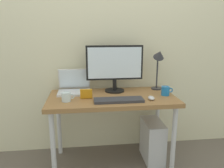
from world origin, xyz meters
TOP-DOWN VIEW (x-y plane):
  - ground_plane at (0.00, 0.00)m, footprint 6.00×6.00m
  - back_wall at (0.00, 0.36)m, footprint 4.40×0.04m
  - desk at (0.00, 0.00)m, footprint 1.20×0.61m
  - monitor at (0.05, 0.17)m, footprint 0.57×0.20m
  - laptop at (-0.36, 0.19)m, footprint 0.32×0.26m
  - desk_lamp at (0.50, 0.17)m, footprint 0.11×0.16m
  - keyboard at (0.04, -0.16)m, footprint 0.44×0.14m
  - mouse at (0.34, -0.15)m, footprint 0.06×0.09m
  - coffee_mug at (0.52, -0.03)m, footprint 0.11×0.08m
  - glass_cup at (-0.42, -0.11)m, footprint 0.11×0.08m
  - photo_frame at (-0.24, -0.05)m, footprint 0.11×0.03m
  - computer_tower at (0.42, 0.01)m, footprint 0.18×0.36m

SIDE VIEW (x-z plane):
  - ground_plane at x=0.00m, z-range 0.00..0.00m
  - computer_tower at x=0.42m, z-range 0.00..0.42m
  - desk at x=0.00m, z-range 0.28..0.99m
  - keyboard at x=0.04m, z-range 0.71..0.73m
  - mouse at x=0.34m, z-range 0.71..0.74m
  - glass_cup at x=-0.42m, z-range 0.71..0.79m
  - coffee_mug at x=0.52m, z-range 0.71..0.79m
  - photo_frame at x=-0.24m, z-range 0.71..0.80m
  - laptop at x=-0.36m, z-range 0.65..0.88m
  - monitor at x=0.05m, z-range 0.74..1.21m
  - desk_lamp at x=0.50m, z-range 0.80..1.24m
  - back_wall at x=0.00m, z-range 0.00..2.60m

